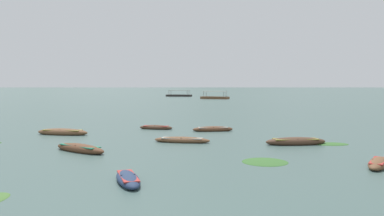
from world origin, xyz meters
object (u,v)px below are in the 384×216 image
(rowboat_3, at_px, (128,179))
(rowboat_6, at_px, (156,127))
(rowboat_7, at_px, (213,129))
(rowboat_0, at_px, (296,142))
(rowboat_4, at_px, (378,163))
(ferry_1, at_px, (215,97))
(rowboat_1, at_px, (182,140))
(rowboat_5, at_px, (80,148))
(ferry_2, at_px, (179,95))
(rowboat_2, at_px, (63,132))

(rowboat_3, relative_size, rowboat_6, 0.95)
(rowboat_6, distance_m, rowboat_7, 5.31)
(rowboat_0, bearing_deg, rowboat_3, -130.33)
(rowboat_4, bearing_deg, rowboat_0, 109.57)
(rowboat_3, height_order, rowboat_4, rowboat_4)
(rowboat_0, distance_m, ferry_1, 90.53)
(rowboat_0, relative_size, rowboat_3, 1.36)
(rowboat_4, bearing_deg, rowboat_1, 143.28)
(rowboat_3, xyz_separation_m, rowboat_7, (3.53, 18.03, 0.02))
(rowboat_0, relative_size, rowboat_4, 1.38)
(rowboat_1, bearing_deg, rowboat_4, -36.72)
(rowboat_5, height_order, rowboat_7, rowboat_5)
(rowboat_7, relative_size, ferry_2, 0.38)
(rowboat_1, distance_m, rowboat_3, 11.35)
(rowboat_2, relative_size, rowboat_7, 1.22)
(rowboat_6, bearing_deg, rowboat_2, -148.09)
(rowboat_6, bearing_deg, rowboat_3, -85.22)
(rowboat_1, xyz_separation_m, rowboat_4, (10.15, -7.57, -0.00))
(rowboat_0, relative_size, rowboat_5, 1.05)
(rowboat_4, distance_m, ferry_1, 97.62)
(rowboat_2, bearing_deg, ferry_2, 89.94)
(rowboat_0, distance_m, rowboat_5, 13.93)
(rowboat_0, bearing_deg, ferry_2, 98.55)
(rowboat_1, xyz_separation_m, rowboat_5, (-5.82, -4.08, 0.03))
(rowboat_3, bearing_deg, rowboat_4, 17.80)
(rowboat_1, bearing_deg, ferry_1, 87.97)
(rowboat_6, distance_m, ferry_2, 107.91)
(rowboat_6, bearing_deg, rowboat_5, -103.12)
(rowboat_1, height_order, rowboat_6, rowboat_1)
(rowboat_1, relative_size, rowboat_5, 1.00)
(rowboat_3, bearing_deg, ferry_1, 87.43)
(rowboat_0, distance_m, rowboat_7, 9.22)
(rowboat_5, bearing_deg, ferry_2, 91.91)
(rowboat_7, height_order, ferry_2, ferry_2)
(rowboat_3, xyz_separation_m, ferry_1, (4.54, 101.07, 0.30))
(rowboat_2, height_order, ferry_1, ferry_1)
(rowboat_0, bearing_deg, rowboat_6, 140.75)
(rowboat_0, bearing_deg, rowboat_2, 166.04)
(rowboat_2, bearing_deg, rowboat_4, -29.42)
(rowboat_0, height_order, rowboat_6, rowboat_0)
(rowboat_5, distance_m, ferry_1, 94.31)
(rowboat_0, height_order, rowboat_5, rowboat_0)
(rowboat_3, height_order, ferry_1, ferry_1)
(rowboat_0, bearing_deg, rowboat_5, -165.63)
(rowboat_1, bearing_deg, rowboat_5, -144.98)
(rowboat_2, bearing_deg, rowboat_6, 31.91)
(rowboat_4, xyz_separation_m, rowboat_6, (-13.13, 15.66, -0.00))
(rowboat_3, distance_m, ferry_2, 127.33)
(rowboat_3, relative_size, ferry_2, 0.32)
(rowboat_0, bearing_deg, rowboat_7, 126.72)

